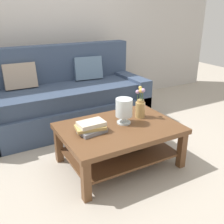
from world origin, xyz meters
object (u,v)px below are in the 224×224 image
at_px(coffee_table, 120,137).
at_px(glass_hurricane_vase, 124,109).
at_px(couch, 63,99).
at_px(book_stack_main, 91,127).
at_px(flower_pitcher, 140,106).

distance_m(coffee_table, glass_hurricane_vase, 0.29).
distance_m(couch, book_stack_main, 1.25).
bearing_deg(couch, flower_pitcher, -68.19).
bearing_deg(couch, book_stack_main, -96.78).
relative_size(book_stack_main, flower_pitcher, 0.90).
bearing_deg(glass_hurricane_vase, book_stack_main, -175.18).
distance_m(couch, coffee_table, 1.26).
bearing_deg(book_stack_main, couch, 83.22).
distance_m(coffee_table, book_stack_main, 0.35).
distance_m(book_stack_main, flower_pitcher, 0.62).
height_order(coffee_table, book_stack_main, book_stack_main).
relative_size(book_stack_main, glass_hurricane_vase, 1.16).
height_order(coffee_table, glass_hurricane_vase, glass_hurricane_vase).
bearing_deg(flower_pitcher, glass_hurricane_vase, -168.39).
bearing_deg(couch, glass_hurricane_vase, -79.18).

